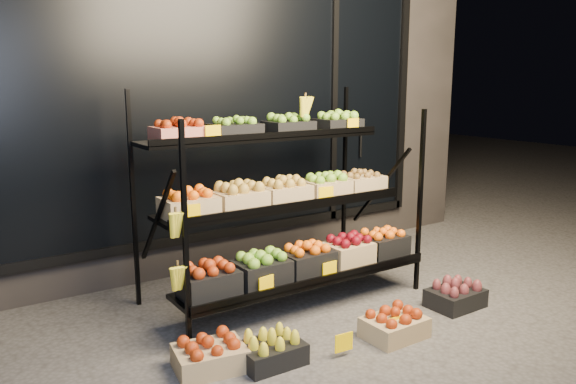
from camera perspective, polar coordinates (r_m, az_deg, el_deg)
ground at (r=4.14m, az=4.58°, el=-13.38°), size 24.00×24.00×0.00m
building at (r=6.00m, az=-10.88°, el=11.36°), size 6.00×2.08×3.50m
display_rack at (r=4.34m, az=-0.18°, el=-1.15°), size 2.18×1.02×1.71m
tag_floor_a at (r=3.70m, az=5.69°, el=-15.51°), size 0.13×0.01×0.12m
tag_floor_b at (r=3.98m, az=10.92°, el=-13.66°), size 0.13×0.01×0.12m
floor_crate_left at (r=3.56m, az=-7.94°, el=-16.01°), size 0.46×0.37×0.21m
floor_crate_midleft at (r=3.60m, az=-1.75°, el=-15.70°), size 0.39×0.29×0.20m
floor_crate_midright at (r=3.99m, az=10.76°, el=-13.03°), size 0.41×0.30×0.20m
floor_crate_right at (r=4.59m, az=16.65°, el=-9.99°), size 0.41×0.30×0.20m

